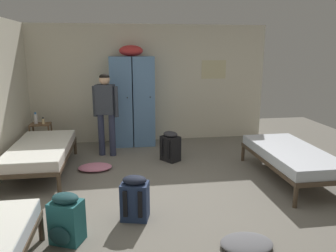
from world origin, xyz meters
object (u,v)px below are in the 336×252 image
at_px(backpack_black, 171,147).
at_px(backpack_teal, 66,220).
at_px(locker_bank, 132,99).
at_px(lotion_bottle, 43,121).
at_px(bed_right, 291,156).
at_px(clothes_pile_grey, 247,243).
at_px(clothes_pile_pink, 95,167).
at_px(backpack_navy, 135,198).
at_px(water_bottle, 36,119).
at_px(person_traveler, 106,107).
at_px(shelf_unit, 41,135).
at_px(bed_left_rear, 41,151).

relative_size(backpack_black, backpack_teal, 1.00).
bearing_deg(locker_bank, lotion_bottle, -170.00).
xyz_separation_m(bed_right, backpack_black, (-1.72, 1.13, -0.12)).
bearing_deg(backpack_black, locker_bank, 118.50).
bearing_deg(bed_right, clothes_pile_grey, -129.50).
relative_size(locker_bank, backpack_black, 3.76).
distance_m(backpack_black, clothes_pile_pink, 1.39).
relative_size(lotion_bottle, backpack_navy, 0.25).
bearing_deg(locker_bank, backpack_navy, -92.21).
xyz_separation_m(water_bottle, clothes_pile_pink, (1.18, -1.20, -0.63)).
bearing_deg(person_traveler, locker_bank, 52.32).
distance_m(water_bottle, clothes_pile_grey, 4.74).
height_order(water_bottle, lotion_bottle, water_bottle).
bearing_deg(backpack_black, shelf_unit, 159.91).
relative_size(bed_right, person_traveler, 1.22).
bearing_deg(clothes_pile_pink, locker_bank, 63.69).
height_order(locker_bank, clothes_pile_pink, locker_bank).
bearing_deg(person_traveler, water_bottle, 162.46).
relative_size(shelf_unit, water_bottle, 2.52).
height_order(shelf_unit, clothes_pile_grey, shelf_unit).
xyz_separation_m(bed_right, clothes_pile_grey, (-1.37, -1.66, -0.34)).
relative_size(bed_right, backpack_black, 3.45).
height_order(backpack_black, clothes_pile_grey, backpack_black).
height_order(backpack_navy, clothes_pile_pink, backpack_navy).
bearing_deg(backpack_navy, lotion_bottle, 119.44).
distance_m(locker_bank, clothes_pile_pink, 1.86).
relative_size(bed_left_rear, clothes_pile_grey, 3.43).
bearing_deg(lotion_bottle, shelf_unit, 150.26).
bearing_deg(shelf_unit, clothes_pile_grey, -52.77).
relative_size(backpack_teal, clothes_pile_grey, 0.99).
height_order(backpack_navy, backpack_black, same).
bearing_deg(locker_bank, backpack_teal, -103.62).
distance_m(locker_bank, bed_left_rear, 2.21).
bearing_deg(lotion_bottle, person_traveler, -17.00).
height_order(backpack_black, clothes_pile_pink, backpack_black).
bearing_deg(backpack_black, bed_right, -33.34).
bearing_deg(locker_bank, backpack_black, -61.50).
relative_size(locker_bank, bed_right, 1.09).
xyz_separation_m(bed_left_rear, clothes_pile_grey, (2.55, -2.51, -0.34)).
relative_size(bed_right, backpack_teal, 3.45).
distance_m(bed_left_rear, backpack_black, 2.22).
xyz_separation_m(backpack_teal, clothes_pile_pink, (0.15, 2.13, -0.21)).
bearing_deg(bed_right, backpack_teal, -158.32).
distance_m(bed_left_rear, person_traveler, 1.41).
distance_m(bed_right, lotion_bottle, 4.56).
bearing_deg(backpack_teal, backpack_black, 58.18).
xyz_separation_m(locker_bank, water_bottle, (-1.90, -0.25, -0.30)).
relative_size(water_bottle, backpack_black, 0.41).
bearing_deg(lotion_bottle, bed_right, -25.88).
height_order(person_traveler, backpack_teal, person_traveler).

